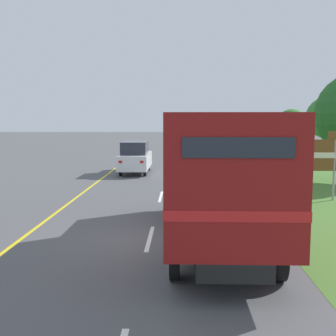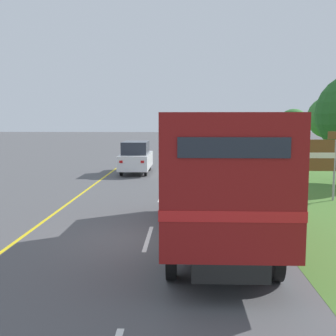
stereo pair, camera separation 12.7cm
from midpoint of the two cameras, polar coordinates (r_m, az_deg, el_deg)
ground_plane at (r=12.18m, az=-2.85°, el=-9.73°), size 200.00×200.00×0.00m
edge_line_yellow at (r=25.89m, az=-8.60°, el=-1.04°), size 0.12×60.47×0.01m
centre_dash_near at (r=12.36m, az=-2.78°, el=-9.47°), size 0.12×2.60×0.01m
centre_dash_mid_a at (r=18.78m, az=-1.18°, el=-3.88°), size 0.12×2.60×0.01m
centre_dash_mid_b at (r=25.29m, az=-0.41°, el=-1.15°), size 0.12×2.60×0.01m
centre_dash_far at (r=31.84m, az=0.05°, el=0.46°), size 0.12×2.60×0.01m
centre_dash_farthest at (r=38.40m, az=0.35°, el=1.52°), size 0.12×2.60×0.01m
horse_trailer_truck at (r=11.49m, az=6.36°, el=-0.59°), size 2.60×8.87×3.55m
lead_car_white at (r=26.86m, az=-4.60°, el=1.46°), size 1.80×4.58×2.02m
highway_sign at (r=18.80m, az=19.64°, el=1.41°), size 1.93×0.09×2.92m
roadside_tree_mid at (r=33.04m, az=20.63°, el=6.38°), size 3.03×3.03×5.07m
roadside_tree_far at (r=39.82m, az=16.34°, el=5.62°), size 2.88×2.88×4.35m
delineator_post at (r=16.21m, az=14.30°, el=-3.96°), size 0.08×0.08×0.95m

